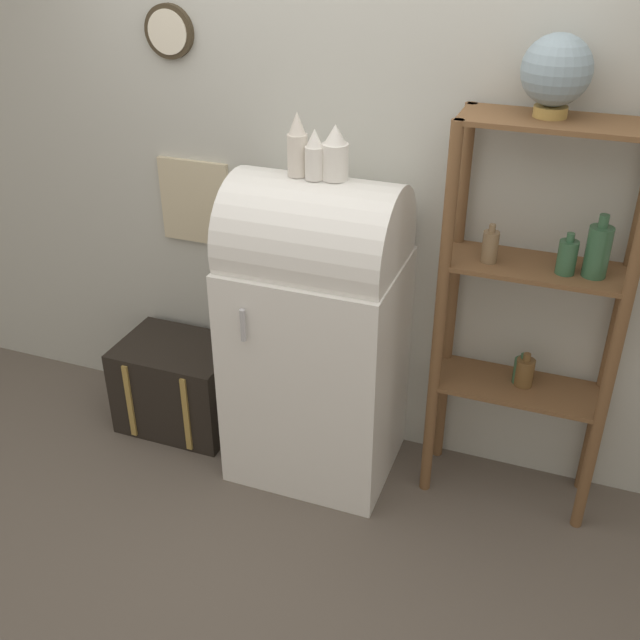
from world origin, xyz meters
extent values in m
plane|color=#60564C|center=(0.00, 0.00, 0.00)|extent=(12.00, 12.00, 0.00)
cube|color=#B7B7AD|center=(0.00, 0.58, 1.35)|extent=(7.00, 0.05, 2.70)
cylinder|color=#382D1E|center=(-0.80, 0.54, 1.96)|extent=(0.23, 0.03, 0.23)
cylinder|color=beige|center=(-0.80, 0.52, 1.96)|extent=(0.19, 0.01, 0.19)
cube|color=#C6B793|center=(-0.74, 0.54, 1.17)|extent=(0.37, 0.02, 0.42)
cube|color=white|center=(0.00, 0.25, 0.55)|extent=(0.75, 0.61, 1.10)
cylinder|color=white|center=(0.00, 0.25, 1.19)|extent=(0.73, 0.58, 0.58)
cylinder|color=#B7B7BC|center=(-0.20, -0.08, 0.92)|extent=(0.02, 0.02, 0.15)
cube|color=black|center=(-0.79, 0.29, 0.24)|extent=(0.59, 0.44, 0.47)
cube|color=#AD8942|center=(-0.95, 0.07, 0.24)|extent=(0.03, 0.01, 0.43)
cube|color=#AD8942|center=(-0.62, 0.07, 0.24)|extent=(0.03, 0.01, 0.43)
cylinder|color=brown|center=(0.56, 0.24, 0.88)|extent=(0.05, 0.05, 1.77)
cylinder|color=brown|center=(1.26, 0.24, 0.88)|extent=(0.05, 0.05, 1.77)
cylinder|color=brown|center=(0.56, 0.51, 0.88)|extent=(0.05, 0.05, 1.77)
cylinder|color=brown|center=(1.26, 0.51, 0.88)|extent=(0.05, 0.05, 1.77)
cube|color=brown|center=(0.91, 0.37, 0.58)|extent=(0.73, 0.30, 0.02)
cube|color=brown|center=(0.91, 0.37, 1.17)|extent=(0.73, 0.30, 0.02)
cube|color=brown|center=(0.91, 0.37, 1.76)|extent=(0.73, 0.30, 0.02)
cylinder|color=brown|center=(0.93, 0.39, 0.65)|extent=(0.08, 0.08, 0.13)
cylinder|color=brown|center=(0.93, 0.39, 0.73)|extent=(0.03, 0.03, 0.03)
cylinder|color=#335B3D|center=(1.12, 0.35, 1.28)|extent=(0.09, 0.09, 0.20)
cylinder|color=#335B3D|center=(1.12, 0.35, 1.41)|extent=(0.04, 0.04, 0.05)
cylinder|color=#335B3D|center=(1.02, 0.33, 1.25)|extent=(0.08, 0.08, 0.14)
cylinder|color=#335B3D|center=(1.02, 0.33, 1.33)|extent=(0.03, 0.03, 0.03)
cylinder|color=#335B3D|center=(0.91, 0.40, 0.65)|extent=(0.08, 0.08, 0.12)
cylinder|color=#335B3D|center=(0.91, 0.40, 0.72)|extent=(0.03, 0.03, 0.03)
cylinder|color=#7F6647|center=(0.72, 0.34, 1.24)|extent=(0.07, 0.07, 0.13)
cylinder|color=#7F6647|center=(0.72, 0.34, 1.32)|extent=(0.03, 0.03, 0.03)
cylinder|color=#AD8942|center=(0.87, 0.39, 1.79)|extent=(0.12, 0.12, 0.04)
sphere|color=#7F939E|center=(0.87, 0.39, 1.93)|extent=(0.26, 0.26, 0.26)
cylinder|color=silver|center=(-0.08, 0.25, 1.56)|extent=(0.08, 0.08, 0.17)
cone|color=silver|center=(-0.08, 0.25, 1.69)|extent=(0.07, 0.07, 0.09)
cylinder|color=white|center=(0.00, 0.23, 1.54)|extent=(0.08, 0.08, 0.13)
cone|color=white|center=(0.00, 0.23, 1.64)|extent=(0.07, 0.07, 0.07)
cylinder|color=white|center=(0.08, 0.26, 1.55)|extent=(0.11, 0.11, 0.15)
cone|color=white|center=(0.08, 0.26, 1.66)|extent=(0.09, 0.09, 0.08)
camera|label=1|loc=(1.04, -2.50, 2.48)|focal=42.00mm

